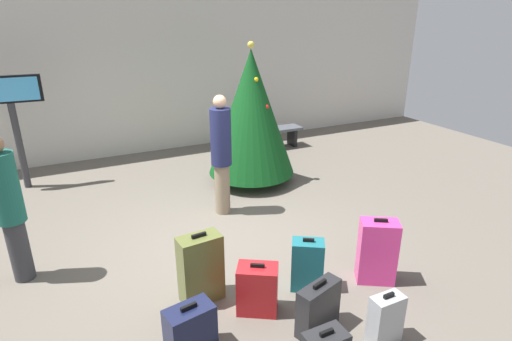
# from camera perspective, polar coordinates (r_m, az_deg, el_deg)

# --- Properties ---
(ground_plane) EXTENTS (16.00, 16.00, 0.00)m
(ground_plane) POSITION_cam_1_polar(r_m,az_deg,el_deg) (5.85, -5.50, -10.26)
(ground_plane) COLOR #665E54
(back_wall) EXTENTS (16.00, 0.20, 3.57)m
(back_wall) POSITION_cam_1_polar(r_m,az_deg,el_deg) (9.62, -16.20, 12.81)
(back_wall) COLOR beige
(back_wall) RESTS_ON ground_plane
(holiday_tree) EXTENTS (1.60, 1.60, 2.57)m
(holiday_tree) POSITION_cam_1_polar(r_m,az_deg,el_deg) (7.51, -0.66, 7.92)
(holiday_tree) COLOR #4C3319
(holiday_tree) RESTS_ON ground_plane
(flight_info_kiosk) EXTENTS (1.06, 0.14, 2.03)m
(flight_info_kiosk) POSITION_cam_1_polar(r_m,az_deg,el_deg) (8.36, -30.63, 7.26)
(flight_info_kiosk) COLOR #333338
(flight_info_kiosk) RESTS_ON ground_plane
(waiting_bench) EXTENTS (1.36, 0.44, 0.48)m
(waiting_bench) POSITION_cam_1_polar(r_m,az_deg,el_deg) (9.76, 2.45, 5.10)
(waiting_bench) COLOR #4C5159
(waiting_bench) RESTS_ON ground_plane
(traveller_0) EXTENTS (0.45, 0.45, 1.90)m
(traveller_0) POSITION_cam_1_polar(r_m,az_deg,el_deg) (6.36, -4.82, 2.50)
(traveller_0) COLOR gray
(traveller_0) RESTS_ON ground_plane
(traveller_1) EXTENTS (0.36, 0.36, 1.79)m
(traveller_1) POSITION_cam_1_polar(r_m,az_deg,el_deg) (5.48, -30.90, -4.37)
(traveller_1) COLOR #333338
(traveller_1) RESTS_ON ground_plane
(suitcase_1) EXTENTS (0.33, 0.18, 0.55)m
(suitcase_1) POSITION_cam_1_polar(r_m,az_deg,el_deg) (4.41, 17.45, -18.97)
(suitcase_1) COLOR #9EA0A5
(suitcase_1) RESTS_ON ground_plane
(suitcase_2) EXTENTS (0.48, 0.33, 0.55)m
(suitcase_2) POSITION_cam_1_polar(r_m,az_deg,el_deg) (4.16, -9.04, -21.01)
(suitcase_2) COLOR #141938
(suitcase_2) RESTS_ON ground_plane
(suitcase_4) EXTENTS (0.43, 0.39, 0.66)m
(suitcase_4) POSITION_cam_1_polar(r_m,az_deg,el_deg) (4.90, 7.09, -12.80)
(suitcase_4) COLOR #19606B
(suitcase_4) RESTS_ON ground_plane
(suitcase_5) EXTENTS (0.51, 0.45, 0.82)m
(suitcase_5) POSITION_cam_1_polar(r_m,az_deg,el_deg) (5.15, 16.38, -10.67)
(suitcase_5) COLOR #E5388C
(suitcase_5) RESTS_ON ground_plane
(suitcase_6) EXTENTS (0.49, 0.29, 0.83)m
(suitcase_6) POSITION_cam_1_polar(r_m,az_deg,el_deg) (4.70, -7.64, -13.24)
(suitcase_6) COLOR #59602D
(suitcase_6) RESTS_ON ground_plane
(suitcase_7) EXTENTS (0.53, 0.31, 0.57)m
(suitcase_7) POSITION_cam_1_polar(r_m,az_deg,el_deg) (4.39, 8.58, -18.23)
(suitcase_7) COLOR #232326
(suitcase_7) RESTS_ON ground_plane
(suitcase_8) EXTENTS (0.51, 0.46, 0.59)m
(suitcase_8) POSITION_cam_1_polar(r_m,az_deg,el_deg) (4.57, 0.20, -16.04)
(suitcase_8) COLOR #B2191E
(suitcase_8) RESTS_ON ground_plane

